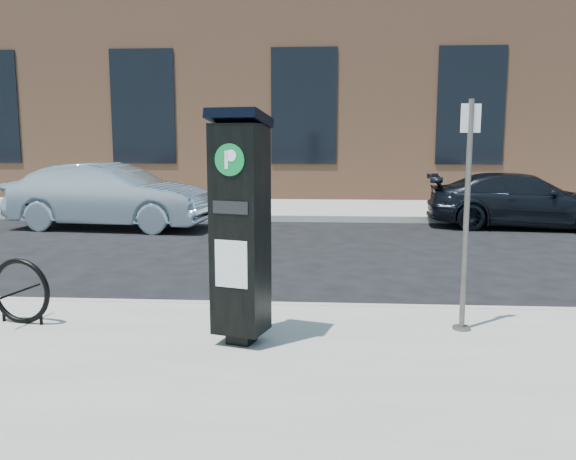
# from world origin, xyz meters

# --- Properties ---
(ground) EXTENTS (120.00, 120.00, 0.00)m
(ground) POSITION_xyz_m (0.00, 0.00, 0.00)
(ground) COLOR black
(ground) RESTS_ON ground
(sidewalk_far) EXTENTS (60.00, 12.00, 0.15)m
(sidewalk_far) POSITION_xyz_m (0.00, 14.00, 0.07)
(sidewalk_far) COLOR gray
(sidewalk_far) RESTS_ON ground
(curb_near) EXTENTS (60.00, 0.12, 0.16)m
(curb_near) POSITION_xyz_m (0.00, -0.02, 0.07)
(curb_near) COLOR #9E9B93
(curb_near) RESTS_ON ground
(curb_far) EXTENTS (60.00, 0.12, 0.16)m
(curb_far) POSITION_xyz_m (0.00, 8.02, 0.07)
(curb_far) COLOR #9E9B93
(curb_far) RESTS_ON ground
(building) EXTENTS (28.00, 10.05, 8.25)m
(building) POSITION_xyz_m (-0.00, 17.00, 4.15)
(building) COLOR #976444
(building) RESTS_ON ground
(parking_kiosk) EXTENTS (0.61, 0.57, 2.18)m
(parking_kiosk) POSITION_xyz_m (-0.02, -1.39, 1.27)
(parking_kiosk) COLOR black
(parking_kiosk) RESTS_ON sidewalk_near
(sign_pole) EXTENTS (0.20, 0.18, 2.29)m
(sign_pole) POSITION_xyz_m (2.15, -0.85, 1.29)
(sign_pole) COLOR #5D5852
(sign_pole) RESTS_ON sidewalk_near
(bike_rack) EXTENTS (0.69, 0.19, 0.70)m
(bike_rack) POSITION_xyz_m (-2.39, -0.95, 0.49)
(bike_rack) COLOR black
(bike_rack) RESTS_ON sidewalk_near
(car_silver) EXTENTS (4.65, 2.02, 1.49)m
(car_silver) POSITION_xyz_m (-4.18, 6.61, 0.74)
(car_silver) COLOR #8CA2B2
(car_silver) RESTS_ON ground
(car_dark) EXTENTS (4.47, 2.19, 1.25)m
(car_dark) POSITION_xyz_m (5.25, 7.40, 0.63)
(car_dark) COLOR black
(car_dark) RESTS_ON ground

